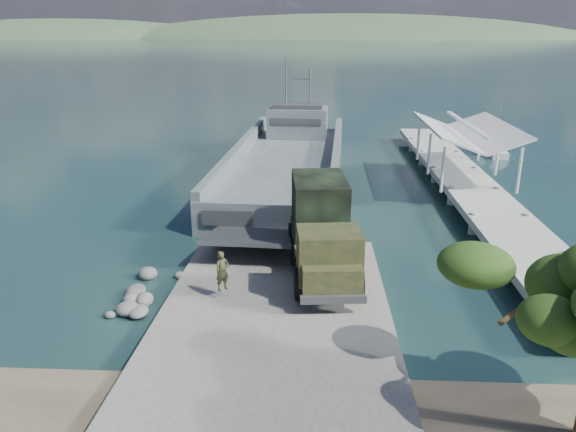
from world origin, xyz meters
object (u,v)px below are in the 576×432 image
object	(u,v)px
sailboat_far	(482,148)
military_truck	(322,228)
landing_craft	(288,169)
soldier	(223,279)
sailboat_near	(495,151)
pier	(466,174)

from	to	relation	value
sailboat_far	military_truck	bearing A→B (deg)	-112.95
landing_craft	sailboat_far	xyz separation A→B (m)	(19.32, 11.83, -0.53)
military_truck	soldier	xyz separation A→B (m)	(-4.48, -3.50, -1.21)
military_truck	sailboat_near	size ratio (longest dim) A/B	1.52
pier	sailboat_far	bearing A→B (deg)	70.38
landing_craft	sailboat_far	distance (m)	22.66
pier	soldier	bearing A→B (deg)	-129.09
landing_craft	sailboat_far	size ratio (longest dim) A/B	6.05
military_truck	soldier	bearing A→B (deg)	-147.31
pier	military_truck	world-z (taller)	pier
landing_craft	sailboat_near	distance (m)	22.54
military_truck	sailboat_near	world-z (taller)	sailboat_near
landing_craft	military_truck	xyz separation A→B (m)	(2.74, -19.43, 1.81)
military_truck	sailboat_far	world-z (taller)	sailboat_far
soldier	sailboat_far	xyz separation A→B (m)	(21.06, 34.76, -1.12)
military_truck	sailboat_far	xyz separation A→B (m)	(16.58, 31.26, -2.34)
soldier	sailboat_far	size ratio (longest dim) A/B	0.33
sailboat_near	landing_craft	bearing A→B (deg)	-150.30
soldier	sailboat_near	size ratio (longest dim) A/B	0.30
pier	military_truck	distance (m)	19.03
landing_craft	sailboat_far	bearing A→B (deg)	34.37
military_truck	pier	bearing A→B (deg)	49.42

